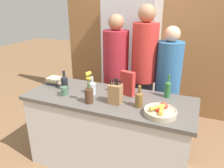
# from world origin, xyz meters

# --- Properties ---
(ground_plane) EXTENTS (14.00, 14.00, 0.00)m
(ground_plane) POSITION_xyz_m (0.00, 0.00, 0.00)
(ground_plane) COLOR brown
(kitchen_island) EXTENTS (1.82, 0.71, 0.88)m
(kitchen_island) POSITION_xyz_m (0.00, 0.00, 0.44)
(kitchen_island) COLOR silver
(kitchen_island) RESTS_ON ground_plane
(back_wall_wood) EXTENTS (3.02, 0.12, 2.60)m
(back_wall_wood) POSITION_xyz_m (0.00, 1.68, 1.30)
(back_wall_wood) COLOR olive
(back_wall_wood) RESTS_ON ground_plane
(refrigerator) EXTENTS (0.78, 0.62, 2.03)m
(refrigerator) POSITION_xyz_m (-0.18, 1.32, 1.01)
(refrigerator) COLOR #B7B7BC
(refrigerator) RESTS_ON ground_plane
(fruit_bowl) EXTENTS (0.30, 0.30, 0.10)m
(fruit_bowl) POSITION_xyz_m (0.58, -0.17, 0.92)
(fruit_bowl) COLOR tan
(fruit_bowl) RESTS_ON kitchen_island
(knife_block) EXTENTS (0.12, 0.11, 0.27)m
(knife_block) POSITION_xyz_m (0.12, -0.10, 0.99)
(knife_block) COLOR olive
(knife_block) RESTS_ON kitchen_island
(flower_vase) EXTENTS (0.09, 0.09, 0.34)m
(flower_vase) POSITION_xyz_m (-0.13, -0.20, 1.00)
(flower_vase) COLOR #4C2D1E
(flower_vase) RESTS_ON kitchen_island
(cereal_box) EXTENTS (0.17, 0.10, 0.27)m
(cereal_box) POSITION_xyz_m (0.16, 0.13, 1.02)
(cereal_box) COLOR red
(cereal_box) RESTS_ON kitchen_island
(coffee_mug) EXTENTS (0.08, 0.11, 0.09)m
(coffee_mug) POSITION_xyz_m (-0.48, -0.12, 0.93)
(coffee_mug) COLOR #42664C
(coffee_mug) RESTS_ON kitchen_island
(book_stack) EXTENTS (0.20, 0.15, 0.09)m
(book_stack) POSITION_xyz_m (-0.77, 0.10, 0.93)
(book_stack) COLOR #2D334C
(book_stack) RESTS_ON kitchen_island
(bottle_oil) EXTENTS (0.08, 0.08, 0.23)m
(bottle_oil) POSITION_xyz_m (-0.56, 0.01, 0.97)
(bottle_oil) COLOR black
(bottle_oil) RESTS_ON kitchen_island
(bottle_vinegar) EXTENTS (0.08, 0.08, 0.20)m
(bottle_vinegar) POSITION_xyz_m (-0.20, 0.01, 0.96)
(bottle_vinegar) COLOR #B2BCC1
(bottle_vinegar) RESTS_ON kitchen_island
(bottle_wine) EXTENTS (0.08, 0.08, 0.22)m
(bottle_wine) POSITION_xyz_m (0.36, -0.09, 0.97)
(bottle_wine) COLOR brown
(bottle_wine) RESTS_ON kitchen_island
(bottle_water) EXTENTS (0.07, 0.07, 0.25)m
(bottle_water) POSITION_xyz_m (0.57, 0.25, 0.98)
(bottle_water) COLOR #286633
(bottle_water) RESTS_ON kitchen_island
(person_at_sink) EXTENTS (0.33, 0.33, 1.70)m
(person_at_sink) POSITION_xyz_m (-0.17, 0.62, 0.96)
(person_at_sink) COLOR #383842
(person_at_sink) RESTS_ON ground_plane
(person_in_blue) EXTENTS (0.32, 0.32, 1.82)m
(person_in_blue) POSITION_xyz_m (0.20, 0.68, 1.03)
(person_in_blue) COLOR #383842
(person_in_blue) RESTS_ON ground_plane
(person_in_red_tee) EXTENTS (0.31, 0.31, 1.58)m
(person_in_red_tee) POSITION_xyz_m (0.51, 0.70, 0.89)
(person_in_red_tee) COLOR #383842
(person_in_red_tee) RESTS_ON ground_plane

